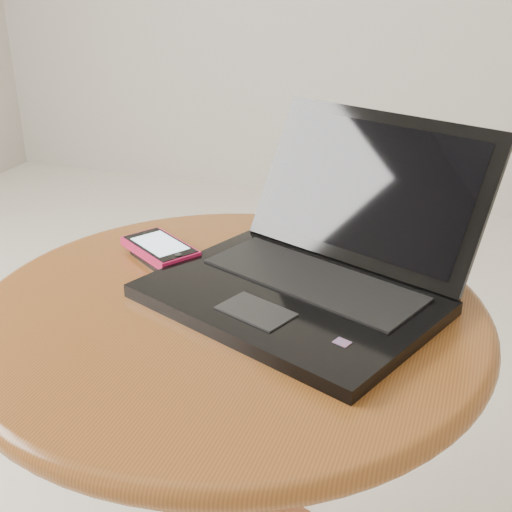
% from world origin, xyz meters
% --- Properties ---
extents(table, '(0.69, 0.69, 0.55)m').
position_xyz_m(table, '(-0.11, 0.03, 0.43)').
color(table, '#632F15').
rests_on(table, ground).
extents(laptop, '(0.47, 0.47, 0.22)m').
position_xyz_m(laptop, '(-0.02, 0.10, 0.59)').
color(laptop, black).
rests_on(laptop, table).
extents(phone_black, '(0.13, 0.12, 0.01)m').
position_xyz_m(phone_black, '(-0.25, 0.12, 0.55)').
color(phone_black, black).
rests_on(phone_black, table).
extents(phone_pink, '(0.14, 0.12, 0.02)m').
position_xyz_m(phone_pink, '(-0.26, 0.12, 0.56)').
color(phone_pink, '#D1184D').
rests_on(phone_pink, phone_black).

